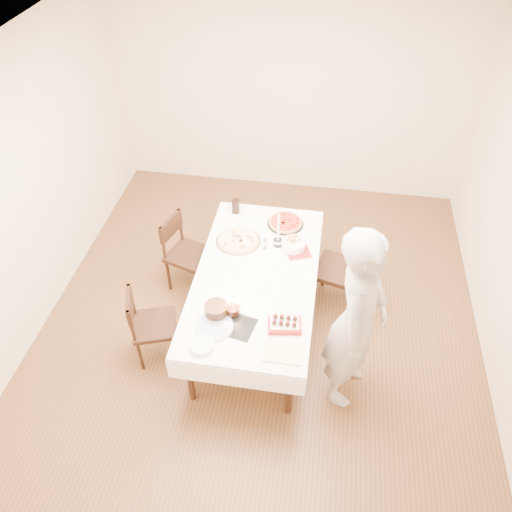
# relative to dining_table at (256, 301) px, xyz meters

# --- Properties ---
(floor) EXTENTS (5.00, 5.00, 0.00)m
(floor) POSITION_rel_dining_table_xyz_m (0.04, 0.12, -0.38)
(floor) COLOR #50351B
(floor) RESTS_ON ground
(wall_back) EXTENTS (4.50, 0.04, 2.70)m
(wall_back) POSITION_rel_dining_table_xyz_m (0.04, 2.62, 0.98)
(wall_back) COLOR beige
(wall_back) RESTS_ON floor
(wall_left) EXTENTS (0.04, 5.00, 2.70)m
(wall_left) POSITION_rel_dining_table_xyz_m (-2.21, 0.12, 0.98)
(wall_left) COLOR beige
(wall_left) RESTS_ON floor
(ceiling) EXTENTS (5.00, 5.00, 0.00)m
(ceiling) POSITION_rel_dining_table_xyz_m (0.04, 0.12, 2.33)
(ceiling) COLOR white
(ceiling) RESTS_ON wall_back
(dining_table) EXTENTS (1.75, 2.39, 0.75)m
(dining_table) POSITION_rel_dining_table_xyz_m (0.00, 0.00, 0.00)
(dining_table) COLOR white
(dining_table) RESTS_ON floor
(chair_right_savory) EXTENTS (0.61, 0.61, 0.97)m
(chair_right_savory) POSITION_rel_dining_table_xyz_m (0.79, 0.46, 0.11)
(chair_right_savory) COLOR black
(chair_right_savory) RESTS_ON floor
(chair_left_savory) EXTENTS (0.57, 0.57, 0.89)m
(chair_left_savory) POSITION_rel_dining_table_xyz_m (-0.81, 0.48, 0.07)
(chair_left_savory) COLOR black
(chair_left_savory) RESTS_ON floor
(chair_left_dessert) EXTENTS (0.55, 0.55, 0.85)m
(chair_left_dessert) POSITION_rel_dining_table_xyz_m (-0.89, -0.49, 0.05)
(chair_left_dessert) COLOR black
(chair_left_dessert) RESTS_ON floor
(person) EXTENTS (0.61, 0.78, 1.88)m
(person) POSITION_rel_dining_table_xyz_m (0.93, -0.58, 0.56)
(person) COLOR #A29C98
(person) RESTS_ON floor
(pizza_white) EXTENTS (0.49, 0.49, 0.04)m
(pizza_white) POSITION_rel_dining_table_xyz_m (-0.25, 0.44, 0.40)
(pizza_white) COLOR beige
(pizza_white) RESTS_ON dining_table
(pizza_pepperoni) EXTENTS (0.42, 0.42, 0.04)m
(pizza_pepperoni) POSITION_rel_dining_table_xyz_m (0.19, 0.79, 0.40)
(pizza_pepperoni) COLOR red
(pizza_pepperoni) RESTS_ON dining_table
(red_placemat) EXTENTS (0.30, 0.30, 0.01)m
(red_placemat) POSITION_rel_dining_table_xyz_m (0.36, 0.38, 0.38)
(red_placemat) COLOR #B21E1E
(red_placemat) RESTS_ON dining_table
(pasta_bowl) EXTENTS (0.25, 0.25, 0.08)m
(pasta_bowl) POSITION_rel_dining_table_xyz_m (0.31, 0.43, 0.42)
(pasta_bowl) COLOR white
(pasta_bowl) RESTS_ON dining_table
(taper_candle) EXTENTS (0.09, 0.09, 0.41)m
(taper_candle) POSITION_rel_dining_table_xyz_m (0.15, 0.45, 0.58)
(taper_candle) COLOR white
(taper_candle) RESTS_ON dining_table
(shaker_pair) EXTENTS (0.10, 0.10, 0.10)m
(shaker_pair) POSITION_rel_dining_table_xyz_m (0.03, 0.38, 0.42)
(shaker_pair) COLOR white
(shaker_pair) RESTS_ON dining_table
(cola_glass) EXTENTS (0.10, 0.10, 0.16)m
(cola_glass) POSITION_rel_dining_table_xyz_m (-0.37, 0.91, 0.46)
(cola_glass) COLOR black
(cola_glass) RESTS_ON dining_table
(layer_cake) EXTENTS (0.29, 0.29, 0.10)m
(layer_cake) POSITION_rel_dining_table_xyz_m (-0.27, -0.53, 0.43)
(layer_cake) COLOR #361E0D
(layer_cake) RESTS_ON dining_table
(cake_board) EXTENTS (0.32, 0.32, 0.01)m
(cake_board) POSITION_rel_dining_table_xyz_m (-0.05, -0.65, 0.38)
(cake_board) COLOR black
(cake_board) RESTS_ON dining_table
(birthday_cake) EXTENTS (0.12, 0.12, 0.13)m
(birthday_cake) POSITION_rel_dining_table_xyz_m (-0.12, -0.51, 0.45)
(birthday_cake) COLOR #38170F
(birthday_cake) RESTS_ON dining_table
(strawberry_box) EXTENTS (0.31, 0.23, 0.07)m
(strawberry_box) POSITION_rel_dining_table_xyz_m (0.34, -0.59, 0.41)
(strawberry_box) COLOR #AD1319
(strawberry_box) RESTS_ON dining_table
(box_lid) EXTENTS (0.32, 0.22, 0.03)m
(box_lid) POSITION_rel_dining_table_xyz_m (0.36, -0.86, 0.38)
(box_lid) COLOR beige
(box_lid) RESTS_ON dining_table
(plate_stack) EXTENTS (0.22, 0.22, 0.04)m
(plate_stack) POSITION_rel_dining_table_xyz_m (-0.30, -0.91, 0.40)
(plate_stack) COLOR white
(plate_stack) RESTS_ON dining_table
(china_plate) EXTENTS (0.34, 0.34, 0.01)m
(china_plate) POSITION_rel_dining_table_xyz_m (-0.25, -0.68, 0.38)
(china_plate) COLOR white
(china_plate) RESTS_ON dining_table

